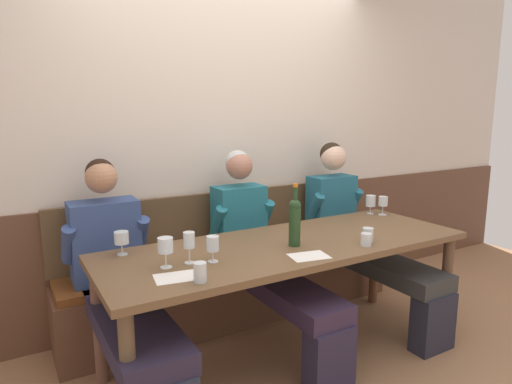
{
  "coord_description": "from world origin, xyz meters",
  "views": [
    {
      "loc": [
        -1.47,
        -1.94,
        1.54
      ],
      "look_at": [
        -0.06,
        0.46,
        1.03
      ],
      "focal_mm": 30.84,
      "sensor_mm": 36.0,
      "label": 1
    }
  ],
  "objects_px": {
    "wall_bench": "(238,281)",
    "wine_glass_center_front": "(383,202)",
    "person_left_seat": "(263,251)",
    "person_center_right_seat": "(359,231)",
    "wine_bottle_green_tall": "(295,220)",
    "water_tumbler_left": "(366,240)",
    "wine_glass_near_bucket": "(121,238)",
    "person_right_seat": "(119,279)",
    "wine_glass_right_end": "(213,245)",
    "wine_glass_mid_left": "(165,247)",
    "wine_glass_left_end": "(371,202)",
    "wine_glass_mid_right": "(189,241)",
    "dining_table": "(289,255)",
    "water_tumbler_center": "(368,235)",
    "water_tumbler_right": "(200,272)"
  },
  "relations": [
    {
      "from": "wine_glass_near_bucket",
      "to": "wine_glass_mid_left",
      "type": "relative_size",
      "value": 0.83
    },
    {
      "from": "wine_bottle_green_tall",
      "to": "water_tumbler_left",
      "type": "height_order",
      "value": "wine_bottle_green_tall"
    },
    {
      "from": "person_left_seat",
      "to": "wine_glass_mid_right",
      "type": "xyz_separation_m",
      "value": [
        -0.66,
        -0.35,
        0.26
      ]
    },
    {
      "from": "water_tumbler_center",
      "to": "water_tumbler_left",
      "type": "bearing_deg",
      "value": -139.92
    },
    {
      "from": "wine_glass_mid_left",
      "to": "person_center_right_seat",
      "type": "bearing_deg",
      "value": 11.92
    },
    {
      "from": "wine_glass_near_bucket",
      "to": "wine_glass_mid_left",
      "type": "bearing_deg",
      "value": -66.3
    },
    {
      "from": "person_right_seat",
      "to": "person_left_seat",
      "type": "height_order",
      "value": "person_left_seat"
    },
    {
      "from": "wine_glass_right_end",
      "to": "water_tumbler_left",
      "type": "xyz_separation_m",
      "value": [
        0.9,
        -0.2,
        -0.06
      ]
    },
    {
      "from": "dining_table",
      "to": "wine_glass_mid_left",
      "type": "distance_m",
      "value": 0.81
    },
    {
      "from": "wall_bench",
      "to": "wine_glass_mid_left",
      "type": "relative_size",
      "value": 16.36
    },
    {
      "from": "wine_bottle_green_tall",
      "to": "wine_glass_left_end",
      "type": "height_order",
      "value": "wine_bottle_green_tall"
    },
    {
      "from": "wine_glass_left_end",
      "to": "wine_glass_near_bucket",
      "type": "bearing_deg",
      "value": -179.23
    },
    {
      "from": "person_right_seat",
      "to": "wine_glass_right_end",
      "type": "bearing_deg",
      "value": -43.69
    },
    {
      "from": "wine_glass_mid_left",
      "to": "wine_glass_left_end",
      "type": "distance_m",
      "value": 1.79
    },
    {
      "from": "wine_glass_left_end",
      "to": "water_tumbler_right",
      "type": "height_order",
      "value": "wine_glass_left_end"
    },
    {
      "from": "water_tumbler_left",
      "to": "wine_glass_right_end",
      "type": "bearing_deg",
      "value": 167.44
    },
    {
      "from": "wine_glass_left_end",
      "to": "water_tumbler_right",
      "type": "xyz_separation_m",
      "value": [
        -1.69,
        -0.61,
        -0.05
      ]
    },
    {
      "from": "wine_glass_mid_right",
      "to": "wine_glass_right_end",
      "type": "height_order",
      "value": "wine_glass_mid_right"
    },
    {
      "from": "wine_glass_right_end",
      "to": "wine_glass_near_bucket",
      "type": "bearing_deg",
      "value": 136.49
    },
    {
      "from": "wine_glass_near_bucket",
      "to": "water_tumbler_left",
      "type": "bearing_deg",
      "value": -23.74
    },
    {
      "from": "wine_glass_mid_right",
      "to": "wine_glass_center_front",
      "type": "height_order",
      "value": "wine_glass_mid_right"
    },
    {
      "from": "wine_glass_near_bucket",
      "to": "dining_table",
      "type": "bearing_deg",
      "value": -17.04
    },
    {
      "from": "dining_table",
      "to": "water_tumbler_center",
      "type": "relative_size",
      "value": 26.63
    },
    {
      "from": "wine_glass_center_front",
      "to": "wine_glass_right_end",
      "type": "bearing_deg",
      "value": -168.7
    },
    {
      "from": "wine_glass_center_front",
      "to": "wall_bench",
      "type": "bearing_deg",
      "value": 157.6
    },
    {
      "from": "person_center_right_seat",
      "to": "wine_glass_center_front",
      "type": "distance_m",
      "value": 0.29
    },
    {
      "from": "wine_bottle_green_tall",
      "to": "water_tumbler_left",
      "type": "bearing_deg",
      "value": -30.66
    },
    {
      "from": "person_left_seat",
      "to": "person_center_right_seat",
      "type": "bearing_deg",
      "value": 0.01
    },
    {
      "from": "person_left_seat",
      "to": "water_tumbler_center",
      "type": "distance_m",
      "value": 0.7
    },
    {
      "from": "person_right_seat",
      "to": "person_center_right_seat",
      "type": "distance_m",
      "value": 1.81
    },
    {
      "from": "wine_bottle_green_tall",
      "to": "wall_bench",
      "type": "bearing_deg",
      "value": 89.36
    },
    {
      "from": "person_right_seat",
      "to": "wine_glass_center_front",
      "type": "distance_m",
      "value": 1.99
    },
    {
      "from": "person_center_right_seat",
      "to": "wine_glass_mid_left",
      "type": "distance_m",
      "value": 1.7
    },
    {
      "from": "wall_bench",
      "to": "wine_glass_mid_right",
      "type": "xyz_separation_m",
      "value": [
        -0.66,
        -0.69,
        0.59
      ]
    },
    {
      "from": "person_right_seat",
      "to": "wine_glass_right_end",
      "type": "relative_size",
      "value": 8.95
    },
    {
      "from": "person_right_seat",
      "to": "water_tumbler_left",
      "type": "xyz_separation_m",
      "value": [
        1.3,
        -0.59,
        0.19
      ]
    },
    {
      "from": "wall_bench",
      "to": "water_tumbler_left",
      "type": "bearing_deg",
      "value": -69.21
    },
    {
      "from": "wine_glass_near_bucket",
      "to": "wine_glass_left_end",
      "type": "bearing_deg",
      "value": 0.77
    },
    {
      "from": "person_left_seat",
      "to": "person_center_right_seat",
      "type": "height_order",
      "value": "person_center_right_seat"
    },
    {
      "from": "wine_bottle_green_tall",
      "to": "water_tumbler_left",
      "type": "distance_m",
      "value": 0.44
    },
    {
      "from": "person_center_right_seat",
      "to": "water_tumbler_right",
      "type": "bearing_deg",
      "value": -158.82
    },
    {
      "from": "wine_glass_mid_left",
      "to": "wall_bench",
      "type": "bearing_deg",
      "value": 41.55
    },
    {
      "from": "wall_bench",
      "to": "wine_glass_center_front",
      "type": "bearing_deg",
      "value": -22.4
    },
    {
      "from": "person_left_seat",
      "to": "wine_glass_center_front",
      "type": "height_order",
      "value": "person_left_seat"
    },
    {
      "from": "person_center_right_seat",
      "to": "water_tumbler_left",
      "type": "xyz_separation_m",
      "value": [
        -0.51,
        -0.59,
        0.16
      ]
    },
    {
      "from": "wine_bottle_green_tall",
      "to": "water_tumbler_left",
      "type": "xyz_separation_m",
      "value": [
        0.36,
        -0.22,
        -0.12
      ]
    },
    {
      "from": "wine_glass_right_end",
      "to": "wine_glass_left_end",
      "type": "bearing_deg",
      "value": 14.38
    },
    {
      "from": "wine_glass_near_bucket",
      "to": "wine_glass_mid_right",
      "type": "bearing_deg",
      "value": -49.84
    },
    {
      "from": "person_right_seat",
      "to": "wine_glass_center_front",
      "type": "relative_size",
      "value": 8.76
    },
    {
      "from": "wall_bench",
      "to": "wine_glass_near_bucket",
      "type": "height_order",
      "value": "wall_bench"
    }
  ]
}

